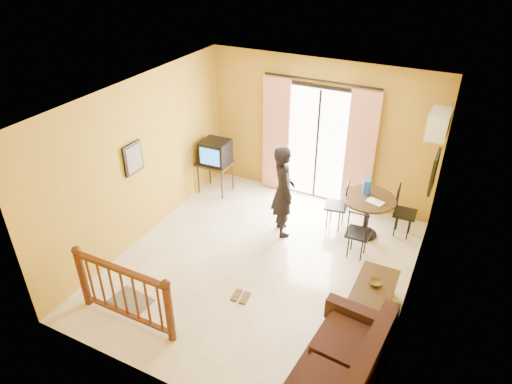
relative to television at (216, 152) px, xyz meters
The scene contains 19 objects.
ground 2.71m from the television, 43.06° to the right, with size 5.00×5.00×0.00m, color beige.
room_shell 2.68m from the television, 43.06° to the right, with size 5.00×5.00×5.00m.
balcony_door 2.01m from the television, 20.12° to the left, with size 2.25×0.14×2.46m.
tv_table 0.32m from the television, behind, with size 0.66×0.55×0.66m.
television is the anchor object (origin of this frame).
picture_left 2.08m from the television, 100.09° to the right, with size 0.05×0.42×0.52m.
dining_table 3.16m from the television, ahead, with size 0.93×0.93×0.77m.
water_jug 3.06m from the television, ahead, with size 0.14×0.14×0.26m, color blue.
serving_tray 3.28m from the television, ahead, with size 0.28×0.18×0.02m, color white.
dining_chairs 3.30m from the television, ahead, with size 1.60×1.36×0.95m.
air_conditioner 4.16m from the television, ahead, with size 0.31×0.60×0.40m.
botanical_print 4.18m from the television, ahead, with size 0.05×0.50×0.60m.
coffee_table 4.21m from the television, 26.84° to the right, with size 0.54×0.97×0.43m.
bowl 4.18m from the television, 26.54° to the right, with size 0.18×0.18×0.06m, color #503E1B.
sofa 5.10m from the television, 42.60° to the right, with size 0.99×1.90×0.88m.
standing_person 1.92m from the television, 21.69° to the right, with size 0.61×0.40×1.68m, color black.
stair_balustrade 3.73m from the television, 78.84° to the right, with size 1.63×0.13×1.04m.
doormat 3.50m from the television, 81.39° to the right, with size 0.60×0.40×0.02m, color #5D574B.
sandals 3.31m from the television, 52.96° to the right, with size 0.26×0.26×0.03m.
Camera 1 is at (2.53, -5.22, 4.84)m, focal length 32.00 mm.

